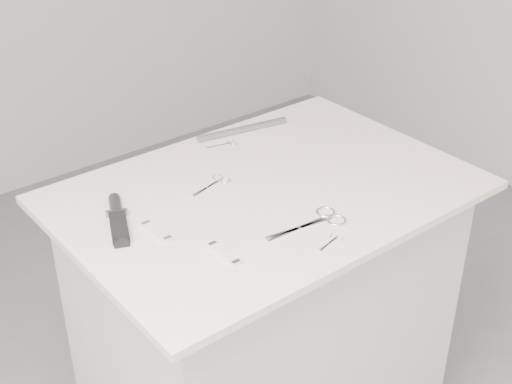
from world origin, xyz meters
TOP-DOWN VIEW (x-y plane):
  - plinth at (0.00, 0.00)m, footprint 0.90×0.60m
  - display_board at (0.00, 0.00)m, footprint 1.00×0.70m
  - large_shears at (0.00, -0.19)m, footprint 0.20×0.09m
  - embroidery_scissors_a at (-0.08, 0.10)m, footprint 0.12×0.06m
  - embroidery_scissors_b at (0.06, 0.26)m, footprint 0.09×0.04m
  - tiny_scissors at (-0.03, -0.27)m, footprint 0.07×0.04m
  - sheathed_knife at (-0.36, 0.10)m, footprint 0.10×0.18m
  - pocket_knife_a at (-0.25, -0.17)m, footprint 0.02×0.10m
  - pocket_knife_b at (-0.32, -0.00)m, footprint 0.03×0.09m
  - metal_rail at (0.15, 0.29)m, footprint 0.28×0.07m

SIDE VIEW (x-z plane):
  - plinth at x=0.00m, z-range 0.00..0.90m
  - display_board at x=0.00m, z-range 0.90..0.92m
  - tiny_scissors at x=-0.03m, z-range 0.92..0.92m
  - embroidery_scissors_b at x=0.06m, z-range 0.92..0.92m
  - embroidery_scissors_a at x=-0.08m, z-range 0.92..0.92m
  - large_shears at x=0.00m, z-range 0.92..0.93m
  - pocket_knife_a at x=-0.25m, z-range 0.92..0.93m
  - pocket_knife_b at x=-0.32m, z-range 0.92..0.93m
  - sheathed_knife at x=-0.36m, z-range 0.91..0.94m
  - metal_rail at x=0.15m, z-range 0.92..0.94m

